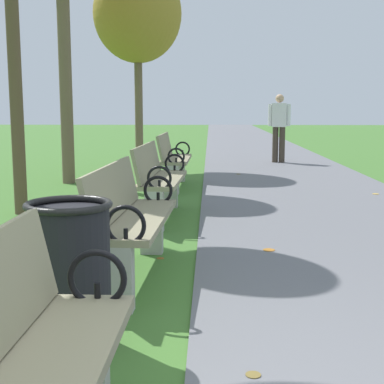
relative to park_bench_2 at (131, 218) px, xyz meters
name	(u,v)px	position (x,y,z in m)	size (l,w,h in m)	color
paved_walkway	(251,145)	(2.08, 15.46, -0.48)	(3.16, 44.00, 0.02)	slate
park_bench_2	(131,218)	(0.00, 0.00, 0.00)	(0.54, 1.62, 0.90)	gray
park_bench_3	(159,179)	(0.00, 2.38, 0.00)	(0.54, 1.62, 0.90)	gray
park_bench_4	(173,159)	(0.00, 4.99, 0.00)	(0.50, 1.61, 0.90)	gray
tree_5	(137,14)	(-0.91, 7.68, 2.77)	(1.84, 1.84, 4.29)	brown
pedestrian_walking	(279,124)	(2.27, 9.11, 0.44)	(0.52, 0.27, 1.62)	#3D3328
trash_bin	(71,275)	(-0.15, -1.31, -0.06)	(0.48, 0.48, 0.84)	black
scattered_leaves	(254,268)	(1.00, 0.24, -0.47)	(4.18, 11.39, 0.02)	#93511E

